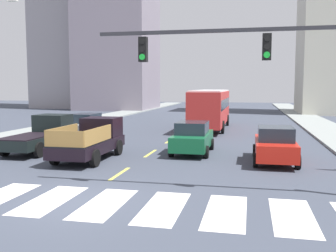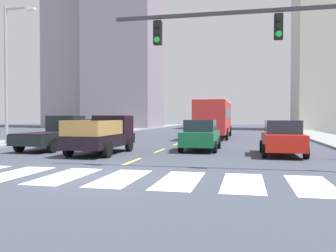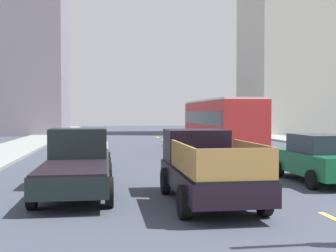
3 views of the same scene
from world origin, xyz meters
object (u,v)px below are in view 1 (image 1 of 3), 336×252
object	(u,v)px
pickup_dark	(43,134)
traffic_signal_gantry	(307,65)
pickup_stakebed	(92,140)
city_bus	(211,106)
sedan_near_right	(193,137)
sedan_near_left	(86,126)
sedan_far	(275,145)

from	to	relation	value
pickup_dark	traffic_signal_gantry	size ratio (longest dim) A/B	0.50
pickup_stakebed	city_bus	bearing A→B (deg)	73.70
pickup_dark	sedan_near_right	distance (m)	8.44
city_bus	sedan_near_left	distance (m)	10.98
city_bus	traffic_signal_gantry	bearing A→B (deg)	-77.37
city_bus	sedan_far	world-z (taller)	city_bus
pickup_stakebed	sedan_near_left	size ratio (longest dim) A/B	1.18
pickup_dark	city_bus	bearing A→B (deg)	60.02
sedan_near_left	sedan_near_right	size ratio (longest dim) A/B	1.00
traffic_signal_gantry	sedan_near_right	bearing A→B (deg)	121.92
sedan_near_left	traffic_signal_gantry	bearing A→B (deg)	-44.86
city_bus	sedan_near_left	bearing A→B (deg)	-138.81
pickup_stakebed	pickup_dark	bearing A→B (deg)	157.38
sedan_near_right	pickup_stakebed	bearing A→B (deg)	-153.21
pickup_stakebed	pickup_dark	size ratio (longest dim) A/B	1.00
sedan_near_left	traffic_signal_gantry	world-z (taller)	traffic_signal_gantry
sedan_near_right	pickup_dark	bearing A→B (deg)	-174.76
sedan_far	pickup_dark	bearing A→B (deg)	176.93
sedan_near_right	traffic_signal_gantry	bearing A→B (deg)	-59.09
sedan_far	pickup_stakebed	bearing A→B (deg)	-174.51
traffic_signal_gantry	city_bus	bearing A→B (deg)	104.18
traffic_signal_gantry	pickup_stakebed	bearing A→B (deg)	151.67
sedan_far	sedan_near_left	bearing A→B (deg)	153.11
pickup_dark	sedan_far	distance (m)	12.62
traffic_signal_gantry	sedan_far	bearing A→B (deg)	95.03
pickup_stakebed	sedan_far	size ratio (longest dim) A/B	1.18
pickup_stakebed	sedan_near_left	distance (m)	8.10
pickup_dark	traffic_signal_gantry	distance (m)	15.08
sedan_far	sedan_near_right	xyz separation A→B (m)	(-4.21, 1.73, 0.00)
pickup_dark	sedan_far	bearing A→B (deg)	-1.88
sedan_near_right	sedan_near_left	bearing A→B (deg)	149.04
city_bus	pickup_stakebed	bearing A→B (deg)	-108.41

